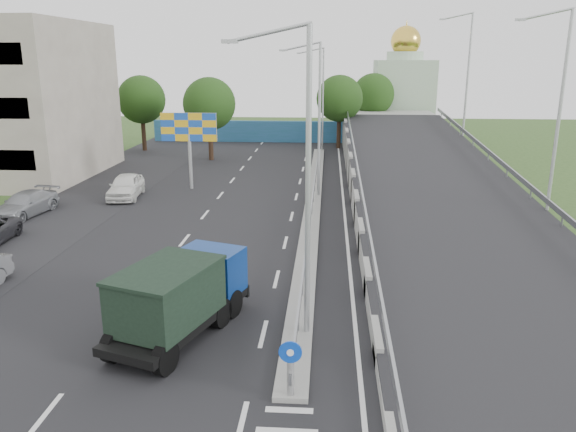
# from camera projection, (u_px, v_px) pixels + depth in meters

# --- Properties ---
(road_surface) EXTENTS (26.00, 90.00, 0.04)m
(road_surface) POSITION_uv_depth(u_px,v_px,m) (260.00, 221.00, 32.96)
(road_surface) COLOR black
(road_surface) RESTS_ON ground
(parking_strip) EXTENTS (8.00, 90.00, 0.05)m
(parking_strip) POSITION_uv_depth(u_px,v_px,m) (46.00, 217.00, 33.85)
(parking_strip) COLOR black
(parking_strip) RESTS_ON ground
(median) EXTENTS (1.00, 44.00, 0.20)m
(median) POSITION_uv_depth(u_px,v_px,m) (313.00, 203.00, 36.56)
(median) COLOR gray
(median) RESTS_ON ground
(overpass_ramp) EXTENTS (10.00, 50.00, 3.50)m
(overpass_ramp) POSITION_uv_depth(u_px,v_px,m) (431.00, 180.00, 35.60)
(overpass_ramp) COLOR gray
(overpass_ramp) RESTS_ON ground
(median_guardrail) EXTENTS (0.09, 44.00, 0.71)m
(median_guardrail) POSITION_uv_depth(u_px,v_px,m) (313.00, 194.00, 36.39)
(median_guardrail) COLOR gray
(median_guardrail) RESTS_ON median
(sign_bollard) EXTENTS (0.64, 0.23, 1.67)m
(sign_bollard) POSITION_uv_depth(u_px,v_px,m) (290.00, 368.00, 15.36)
(sign_bollard) COLOR black
(sign_bollard) RESTS_ON median
(lamp_post_near) EXTENTS (2.74, 0.18, 10.08)m
(lamp_post_near) POSITION_uv_depth(u_px,v_px,m) (302.00, 170.00, 17.73)
(lamp_post_near) COLOR #B2B5B7
(lamp_post_near) RESTS_ON median
(lamp_post_mid) EXTENTS (2.74, 0.18, 10.08)m
(lamp_post_mid) POSITION_uv_depth(u_px,v_px,m) (317.00, 112.00, 36.93)
(lamp_post_mid) COLOR #B2B5B7
(lamp_post_mid) RESTS_ON median
(lamp_post_far) EXTENTS (2.74, 0.18, 10.08)m
(lamp_post_far) POSITION_uv_depth(u_px,v_px,m) (321.00, 94.00, 56.13)
(lamp_post_far) COLOR #B2B5B7
(lamp_post_far) RESTS_ON median
(blue_wall) EXTENTS (30.00, 0.50, 2.40)m
(blue_wall) POSITION_uv_depth(u_px,v_px,m) (285.00, 132.00, 63.42)
(blue_wall) COLOR #215E7B
(blue_wall) RESTS_ON ground
(church) EXTENTS (7.00, 7.00, 13.80)m
(church) POSITION_uv_depth(u_px,v_px,m) (403.00, 91.00, 69.03)
(church) COLOR #B2CCAD
(church) RESTS_ON ground
(billboard) EXTENTS (4.00, 0.24, 5.50)m
(billboard) POSITION_uv_depth(u_px,v_px,m) (189.00, 132.00, 39.92)
(billboard) COLOR #B2B5B7
(billboard) RESTS_ON ground
(tree_left_mid) EXTENTS (4.80, 4.80, 7.60)m
(tree_left_mid) POSITION_uv_depth(u_px,v_px,m) (209.00, 104.00, 51.24)
(tree_left_mid) COLOR black
(tree_left_mid) RESTS_ON ground
(tree_median_far) EXTENTS (4.80, 4.80, 7.60)m
(tree_median_far) POSITION_uv_depth(u_px,v_px,m) (340.00, 99.00, 58.09)
(tree_median_far) COLOR black
(tree_median_far) RESTS_ON ground
(tree_left_far) EXTENTS (4.80, 4.80, 7.60)m
(tree_left_far) POSITION_uv_depth(u_px,v_px,m) (141.00, 100.00, 56.59)
(tree_left_far) COLOR black
(tree_left_far) RESTS_ON ground
(tree_ramp_far) EXTENTS (4.80, 4.80, 7.60)m
(tree_ramp_far) POSITION_uv_depth(u_px,v_px,m) (373.00, 95.00, 64.54)
(tree_ramp_far) COLOR black
(tree_ramp_far) RESTS_ON ground
(dump_truck) EXTENTS (4.06, 6.51, 2.70)m
(dump_truck) POSITION_uv_depth(u_px,v_px,m) (181.00, 294.00, 19.06)
(dump_truck) COLOR black
(dump_truck) RESTS_ON ground
(parked_car_d) EXTENTS (2.68, 5.11, 1.41)m
(parked_car_d) POSITION_uv_depth(u_px,v_px,m) (25.00, 204.00, 33.92)
(parked_car_d) COLOR gray
(parked_car_d) RESTS_ON ground
(parked_car_e) EXTENTS (2.48, 4.95, 1.62)m
(parked_car_e) POSITION_uv_depth(u_px,v_px,m) (126.00, 186.00, 38.24)
(parked_car_e) COLOR white
(parked_car_e) RESTS_ON ground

